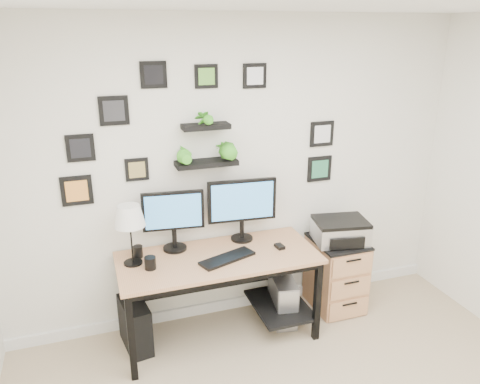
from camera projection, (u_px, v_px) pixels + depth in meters
name	position (u px, v px, depth m)	size (l,w,h in m)	color
room	(239.00, 302.00, 4.38)	(4.00, 4.00, 4.00)	tan
desk	(222.00, 267.00, 3.83)	(1.60, 0.70, 0.75)	tan
monitor_left	(173.00, 216.00, 3.76)	(0.50, 0.22, 0.51)	black
monitor_right	(242.00, 205.00, 3.93)	(0.59, 0.20, 0.54)	black
keyboard	(227.00, 258.00, 3.68)	(0.46, 0.15, 0.02)	black
mouse	(280.00, 246.00, 3.88)	(0.06, 0.09, 0.03)	black
table_lamp	(129.00, 217.00, 3.50)	(0.24, 0.24, 0.48)	black
mug	(150.00, 263.00, 3.53)	(0.09, 0.09, 0.10)	black
pen_cup	(138.00, 252.00, 3.71)	(0.08, 0.08, 0.10)	black
pc_tower_black	(135.00, 325.00, 3.79)	(0.18, 0.41, 0.41)	black
pc_tower_grey	(283.00, 299.00, 4.15)	(0.25, 0.44, 0.41)	gray
file_cabinet	(336.00, 273.00, 4.31)	(0.43, 0.53, 0.67)	tan
printer	(340.00, 231.00, 4.15)	(0.51, 0.43, 0.21)	silver
wall_decor	(203.00, 138.00, 3.70)	(2.31, 0.18, 1.08)	black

